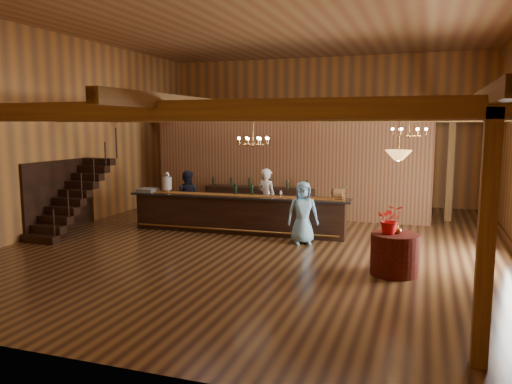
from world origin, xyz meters
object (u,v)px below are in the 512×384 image
(staff_second, at_px, (187,197))
(floor_plant, at_px, (345,202))
(guest, at_px, (303,213))
(raffle_drum, at_px, (338,193))
(backbar_shelf, at_px, (259,203))
(chandelier_left, at_px, (253,140))
(tasting_bar, at_px, (238,214))
(round_table, at_px, (395,254))
(pendant_lamp, at_px, (399,155))
(bartender, at_px, (267,198))
(chandelier_right, at_px, (409,131))
(beverage_dispenser, at_px, (167,182))

(staff_second, relative_size, floor_plant, 1.44)
(guest, bearing_deg, raffle_drum, 22.65)
(floor_plant, bearing_deg, backbar_shelf, -167.07)
(chandelier_left, bearing_deg, tasting_bar, 127.34)
(backbar_shelf, relative_size, round_table, 3.70)
(round_table, bearing_deg, floor_plant, 108.68)
(pendant_lamp, bearing_deg, raffle_drum, 120.48)
(bartender, bearing_deg, round_table, 160.48)
(tasting_bar, relative_size, guest, 3.96)
(raffle_drum, relative_size, chandelier_right, 0.43)
(round_table, bearing_deg, backbar_shelf, 132.77)
(staff_second, xyz_separation_m, guest, (3.99, -1.51, -0.01))
(chandelier_right, distance_m, pendant_lamp, 2.34)
(bartender, bearing_deg, raffle_drum, -175.99)
(pendant_lamp, xyz_separation_m, guest, (-2.36, 1.95, -1.61))
(bartender, xyz_separation_m, staff_second, (-2.55, -0.01, -0.07))
(beverage_dispenser, xyz_separation_m, floor_plant, (4.70, 2.85, -0.77))
(beverage_dispenser, relative_size, chandelier_left, 0.75)
(round_table, distance_m, bartender, 5.16)
(bartender, bearing_deg, pendant_lamp, 160.48)
(tasting_bar, height_order, beverage_dispenser, beverage_dispenser)
(pendant_lamp, height_order, floor_plant, pendant_lamp)
(tasting_bar, xyz_separation_m, guest, (2.01, -0.71, 0.26))
(backbar_shelf, bearing_deg, raffle_drum, -34.53)
(bartender, bearing_deg, staff_second, 23.24)
(beverage_dispenser, xyz_separation_m, guest, (4.20, -0.68, -0.54))
(tasting_bar, xyz_separation_m, chandelier_right, (4.48, -0.36, 2.30))
(staff_second, height_order, floor_plant, staff_second)
(beverage_dispenser, distance_m, floor_plant, 5.56)
(chandelier_right, height_order, floor_plant, chandelier_right)
(staff_second, bearing_deg, chandelier_left, 136.56)
(round_table, xyz_separation_m, bartender, (-3.79, 3.47, 0.45))
(chandelier_right, bearing_deg, beverage_dispenser, 177.15)
(round_table, xyz_separation_m, staff_second, (-6.35, 3.46, 0.39))
(pendant_lamp, bearing_deg, round_table, 0.00)
(pendant_lamp, distance_m, guest, 3.46)
(tasting_bar, height_order, round_table, tasting_bar)
(backbar_shelf, bearing_deg, guest, -51.71)
(backbar_shelf, xyz_separation_m, round_table, (4.51, -4.87, -0.08))
(staff_second, bearing_deg, raffle_drum, 161.57)
(raffle_drum, xyz_separation_m, guest, (-0.76, -0.77, -0.43))
(backbar_shelf, relative_size, floor_plant, 3.19)
(pendant_lamp, distance_m, staff_second, 7.40)
(backbar_shelf, xyz_separation_m, guest, (2.14, -2.92, 0.29))
(raffle_drum, distance_m, chandelier_right, 2.39)
(tasting_bar, relative_size, chandelier_right, 7.86)
(round_table, distance_m, chandelier_left, 4.47)
(beverage_dispenser, distance_m, guest, 4.28)
(backbar_shelf, relative_size, bartender, 2.04)
(beverage_dispenser, distance_m, chandelier_left, 3.42)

